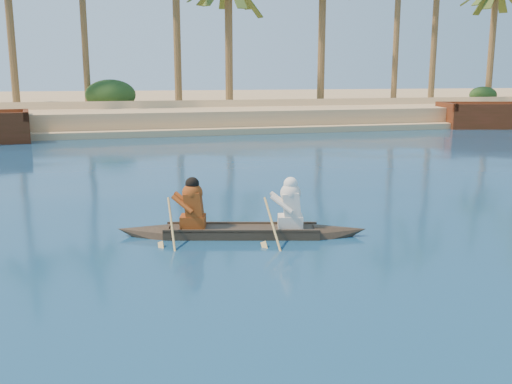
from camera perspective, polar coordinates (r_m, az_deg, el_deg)
name	(u,v)px	position (r m, az deg, el deg)	size (l,w,h in m)	color
ground	(258,255)	(11.06, 0.24, -6.35)	(160.00, 160.00, 0.00)	navy
sandy_embankment	(127,106)	(57.15, -12.76, 8.42)	(150.00, 51.00, 1.50)	tan
palm_grove	(131,12)	(45.45, -12.38, 17.13)	(110.00, 14.00, 16.00)	#364C1A
shrub_cluster	(138,107)	(41.78, -11.69, 8.32)	(100.00, 6.00, 2.40)	#1D3914
canoe	(242,223)	(12.27, -1.45, -3.14)	(5.38, 2.14, 1.49)	#3A2C20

